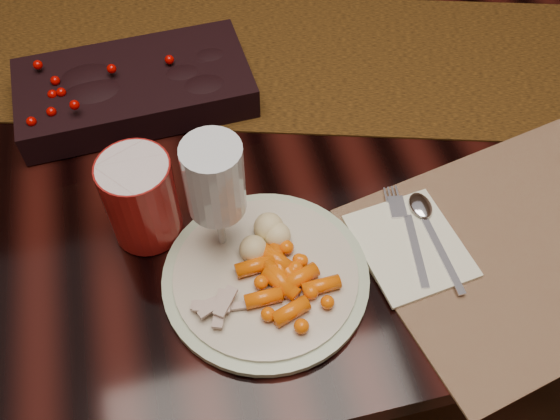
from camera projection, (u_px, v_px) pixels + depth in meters
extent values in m
plane|color=black|center=(259.00, 323.00, 1.57)|extent=(5.00, 5.00, 0.00)
cube|color=black|center=(254.00, 241.00, 1.27)|extent=(1.80, 1.00, 0.75)
cube|color=#3F2311|center=(255.00, 57.00, 1.03)|extent=(1.68, 0.79, 0.00)
cube|color=brown|center=(534.00, 241.00, 0.81)|extent=(0.49, 0.40, 0.00)
cylinder|color=beige|center=(266.00, 276.00, 0.77)|extent=(0.32, 0.32, 0.01)
cube|color=#EDEECD|center=(410.00, 246.00, 0.80)|extent=(0.15, 0.16, 0.01)
cylinder|color=maroon|center=(141.00, 199.00, 0.77)|extent=(0.11, 0.11, 0.12)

